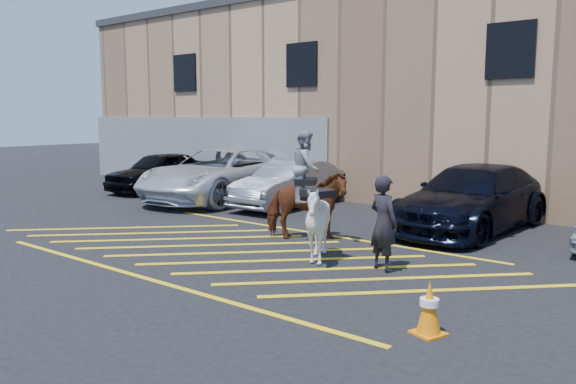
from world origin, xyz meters
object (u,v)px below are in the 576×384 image
Objects in this scene: car_blue_suv at (472,198)px; saddled_white at (317,223)px; handler at (383,223)px; car_black_suv at (160,171)px; car_white_pickup at (221,174)px; mounted_bay at (306,196)px; car_silver_sedan at (289,184)px; traffic_cone at (429,308)px.

car_blue_suv is 5.13m from saddled_white.
car_black_suv is at bearing -2.46° from handler.
car_white_pickup is 1.14× the size of car_blue_suv.
handler is at bearing -84.67° from car_blue_suv.
handler reaches higher than car_black_suv.
saddled_white reaches higher than car_black_suv.
car_white_pickup is 2.51× the size of mounted_bay.
car_silver_sedan is at bearing -175.11° from car_blue_suv.
car_black_suv is 0.69× the size of car_white_pickup.
car_black_suv is 12.99m from handler.
saddled_white is (1.34, -1.43, -0.25)m from mounted_bay.
saddled_white is at bearing -48.37° from car_silver_sedan.
car_silver_sedan is at bearing 132.76° from mounted_bay.
traffic_cone is (14.15, -6.99, -0.39)m from car_black_suv.
car_silver_sedan is 6.02× the size of traffic_cone.
car_white_pickup is at bearing 151.71° from mounted_bay.
car_blue_suv is at bearing -0.93° from car_silver_sedan.
mounted_bay is at bearing -121.49° from car_blue_suv.
car_black_suv is 3.50m from car_white_pickup.
car_black_suv is 1.00× the size of car_silver_sedan.
car_silver_sedan is 4.79m from mounted_bay.
car_black_suv is at bearing 160.06° from mounted_bay.
saddled_white is (7.35, -4.66, -0.11)m from car_white_pickup.
mounted_bay is (-2.58, -3.55, 0.21)m from car_blue_suv.
car_blue_suv is (12.08, 0.10, 0.06)m from car_black_suv.
handler is 2.89m from mounted_bay.
car_silver_sedan is 5.83m from car_blue_suv.
car_blue_suv reaches higher than car_silver_sedan.
mounted_bay is at bearing -48.49° from car_silver_sedan.
mounted_bay reaches higher than car_black_suv.
car_silver_sedan is (2.76, 0.28, -0.16)m from car_white_pickup.
mounted_bay reaches higher than handler.
mounted_bay reaches higher than car_blue_suv.
car_black_suv reaches higher than traffic_cone.
car_white_pickup is 3.89× the size of saddled_white.
saddled_white is (10.84, -4.88, 0.03)m from car_black_suv.
car_black_suv is 6.25m from car_silver_sedan.
mounted_bay is 3.47× the size of traffic_cone.
car_blue_suv reaches higher than car_black_suv.
handler is at bearing -24.61° from car_black_suv.
saddled_white is at bearing -28.08° from car_black_suv.
car_white_pickup is at bearing 147.54° from traffic_cone.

